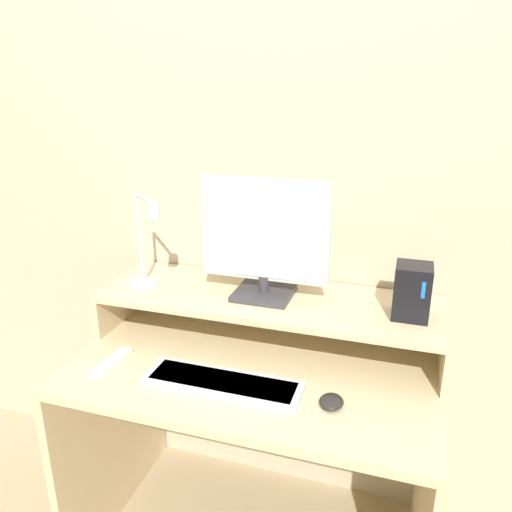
% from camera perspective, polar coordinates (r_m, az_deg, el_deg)
% --- Properties ---
extents(wall_back, '(6.00, 0.05, 2.50)m').
position_cam_1_polar(wall_back, '(1.80, 3.65, 7.87)').
color(wall_back, beige).
rests_on(wall_back, ground_plane).
extents(desk, '(1.15, 0.70, 0.76)m').
position_cam_1_polar(desk, '(1.76, -0.09, -18.36)').
color(desk, beige).
rests_on(desk, ground_plane).
extents(monitor_shelf, '(1.15, 0.37, 0.16)m').
position_cam_1_polar(monitor_shelf, '(1.70, 1.56, -5.38)').
color(monitor_shelf, beige).
rests_on(monitor_shelf, desk).
extents(monitor, '(0.43, 0.18, 0.40)m').
position_cam_1_polar(monitor, '(1.63, 0.94, 1.94)').
color(monitor, '#38383D').
rests_on(monitor, monitor_shelf).
extents(desk_lamp, '(0.19, 0.17, 0.34)m').
position_cam_1_polar(desk_lamp, '(1.73, -12.48, 0.80)').
color(desk_lamp, silver).
rests_on(desk_lamp, monitor_shelf).
extents(router_dock, '(0.11, 0.11, 0.17)m').
position_cam_1_polar(router_dock, '(1.59, 17.41, -3.87)').
color(router_dock, black).
rests_on(router_dock, monitor_shelf).
extents(keyboard, '(0.47, 0.14, 0.02)m').
position_cam_1_polar(keyboard, '(1.52, -3.83, -14.23)').
color(keyboard, silver).
rests_on(keyboard, desk).
extents(mouse, '(0.07, 0.08, 0.03)m').
position_cam_1_polar(mouse, '(1.45, 8.62, -16.13)').
color(mouse, black).
rests_on(mouse, desk).
extents(remote_control, '(0.05, 0.18, 0.02)m').
position_cam_1_polar(remote_control, '(1.68, -16.21, -11.56)').
color(remote_control, white).
rests_on(remote_control, desk).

